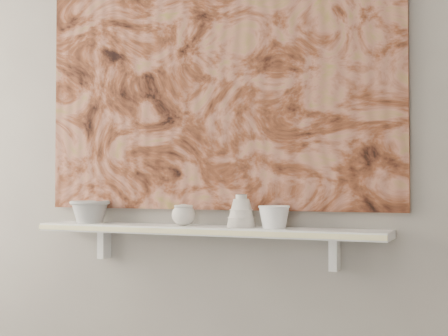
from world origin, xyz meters
The scene contains 11 objects.
wall_back centered at (0.00, 1.60, 1.35)m, with size 3.60×3.60×0.00m, color gray.
shelf centered at (0.00, 1.51, 0.92)m, with size 1.40×0.18×0.03m, color white.
shelf_stripe centered at (0.00, 1.41, 0.92)m, with size 1.40×0.01×0.02m, color #F8EDA5.
bracket_left centered at (-0.49, 1.57, 0.84)m, with size 0.03×0.06×0.12m, color white.
bracket_right centered at (0.49, 1.57, 0.84)m, with size 0.03×0.06×0.12m, color white.
painting centered at (0.00, 1.59, 1.54)m, with size 1.50×0.03×1.10m, color brown.
house_motif centered at (0.45, 1.57, 1.23)m, with size 0.09×0.00×0.08m, color black.
bowl_grey centered at (-0.52, 1.51, 0.98)m, with size 0.17×0.17×0.10m, color #9B9B98, non-canonical shape.
cup_cream centered at (-0.08, 1.51, 0.97)m, with size 0.09×0.09×0.08m, color beige, non-canonical shape.
bell_vessel centered at (0.16, 1.51, 0.99)m, with size 0.11×0.11×0.12m, color beige, non-canonical shape.
bowl_white centered at (0.28, 1.51, 0.97)m, with size 0.12×0.12×0.08m, color silver, non-canonical shape.
Camera 1 is at (1.01, -0.64, 1.08)m, focal length 50.00 mm.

